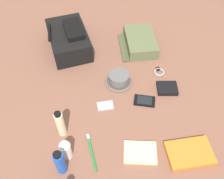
{
  "coord_description": "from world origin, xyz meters",
  "views": [
    {
      "loc": [
        -0.84,
        0.15,
        1.1
      ],
      "look_at": [
        0.0,
        0.0,
        0.04
      ],
      "focal_mm": 40.69,
      "sensor_mm": 36.0,
      "label": 1
    }
  ],
  "objects_px": {
    "toothbrush": "(91,150)",
    "toiletry_pouch": "(140,42)",
    "bucket_hat": "(119,79)",
    "toothpaste_tube": "(66,150)",
    "wristwatch": "(159,72)",
    "wallet": "(167,88)",
    "lotion_bottle": "(60,124)",
    "cell_phone": "(144,101)",
    "backpack": "(69,39)",
    "media_player": "(105,106)",
    "deodorant_spray": "(60,162)",
    "paperback_novel": "(190,153)",
    "notepad": "(140,153)"
  },
  "relations": [
    {
      "from": "lotion_bottle",
      "to": "notepad",
      "type": "height_order",
      "value": "lotion_bottle"
    },
    {
      "from": "deodorant_spray",
      "to": "wallet",
      "type": "relative_size",
      "value": 1.44
    },
    {
      "from": "bucket_hat",
      "to": "cell_phone",
      "type": "height_order",
      "value": "bucket_hat"
    },
    {
      "from": "wristwatch",
      "to": "toothbrush",
      "type": "relative_size",
      "value": 0.38
    },
    {
      "from": "paperback_novel",
      "to": "cell_phone",
      "type": "relative_size",
      "value": 1.66
    },
    {
      "from": "backpack",
      "to": "wristwatch",
      "type": "xyz_separation_m",
      "value": [
        -0.31,
        -0.5,
        -0.06
      ]
    },
    {
      "from": "backpack",
      "to": "wallet",
      "type": "bearing_deg",
      "value": -131.36
    },
    {
      "from": "bucket_hat",
      "to": "toothpaste_tube",
      "type": "xyz_separation_m",
      "value": [
        -0.39,
        0.32,
        0.02
      ]
    },
    {
      "from": "wristwatch",
      "to": "wallet",
      "type": "bearing_deg",
      "value": -177.43
    },
    {
      "from": "backpack",
      "to": "toothpaste_tube",
      "type": "bearing_deg",
      "value": 174.63
    },
    {
      "from": "bucket_hat",
      "to": "wallet",
      "type": "relative_size",
      "value": 1.41
    },
    {
      "from": "toothpaste_tube",
      "to": "paperback_novel",
      "type": "height_order",
      "value": "toothpaste_tube"
    },
    {
      "from": "wallet",
      "to": "notepad",
      "type": "xyz_separation_m",
      "value": [
        -0.34,
        0.24,
        -0.0
      ]
    },
    {
      "from": "cell_phone",
      "to": "bucket_hat",
      "type": "bearing_deg",
      "value": 34.42
    },
    {
      "from": "toiletry_pouch",
      "to": "toothbrush",
      "type": "bearing_deg",
      "value": 149.24
    },
    {
      "from": "notepad",
      "to": "lotion_bottle",
      "type": "bearing_deg",
      "value": 76.15
    },
    {
      "from": "wristwatch",
      "to": "backpack",
      "type": "bearing_deg",
      "value": 58.15
    },
    {
      "from": "bucket_hat",
      "to": "wristwatch",
      "type": "distance_m",
      "value": 0.25
    },
    {
      "from": "paperback_novel",
      "to": "wristwatch",
      "type": "height_order",
      "value": "paperback_novel"
    },
    {
      "from": "backpack",
      "to": "toothbrush",
      "type": "distance_m",
      "value": 0.73
    },
    {
      "from": "deodorant_spray",
      "to": "wallet",
      "type": "xyz_separation_m",
      "value": [
        0.35,
        -0.6,
        -0.06
      ]
    },
    {
      "from": "toothbrush",
      "to": "cell_phone",
      "type": "bearing_deg",
      "value": -53.84
    },
    {
      "from": "wristwatch",
      "to": "toiletry_pouch",
      "type": "bearing_deg",
      "value": 13.4
    },
    {
      "from": "toothbrush",
      "to": "bucket_hat",
      "type": "bearing_deg",
      "value": -28.12
    },
    {
      "from": "backpack",
      "to": "notepad",
      "type": "relative_size",
      "value": 2.48
    },
    {
      "from": "toiletry_pouch",
      "to": "wallet",
      "type": "relative_size",
      "value": 2.56
    },
    {
      "from": "backpack",
      "to": "deodorant_spray",
      "type": "relative_size",
      "value": 2.35
    },
    {
      "from": "media_player",
      "to": "wristwatch",
      "type": "xyz_separation_m",
      "value": [
        0.18,
        -0.35,
        0.0
      ]
    },
    {
      "from": "toothpaste_tube",
      "to": "notepad",
      "type": "height_order",
      "value": "toothpaste_tube"
    },
    {
      "from": "media_player",
      "to": "wristwatch",
      "type": "relative_size",
      "value": 1.19
    },
    {
      "from": "paperback_novel",
      "to": "notepad",
      "type": "distance_m",
      "value": 0.23
    },
    {
      "from": "toothpaste_tube",
      "to": "wallet",
      "type": "height_order",
      "value": "toothpaste_tube"
    },
    {
      "from": "lotion_bottle",
      "to": "paperback_novel",
      "type": "height_order",
      "value": "lotion_bottle"
    },
    {
      "from": "deodorant_spray",
      "to": "wristwatch",
      "type": "distance_m",
      "value": 0.77
    },
    {
      "from": "deodorant_spray",
      "to": "toothpaste_tube",
      "type": "distance_m",
      "value": 0.07
    },
    {
      "from": "backpack",
      "to": "media_player",
      "type": "bearing_deg",
      "value": -163.32
    },
    {
      "from": "toothpaste_tube",
      "to": "toothbrush",
      "type": "bearing_deg",
      "value": -88.79
    },
    {
      "from": "backpack",
      "to": "wristwatch",
      "type": "height_order",
      "value": "backpack"
    },
    {
      "from": "paperback_novel",
      "to": "lotion_bottle",
      "type": "bearing_deg",
      "value": 69.0
    },
    {
      "from": "lotion_bottle",
      "to": "cell_phone",
      "type": "distance_m",
      "value": 0.46
    },
    {
      "from": "media_player",
      "to": "notepad",
      "type": "bearing_deg",
      "value": -158.48
    },
    {
      "from": "deodorant_spray",
      "to": "toothpaste_tube",
      "type": "relative_size",
      "value": 1.43
    },
    {
      "from": "cell_phone",
      "to": "toothbrush",
      "type": "height_order",
      "value": "toothbrush"
    },
    {
      "from": "toothpaste_tube",
      "to": "wristwatch",
      "type": "height_order",
      "value": "toothpaste_tube"
    },
    {
      "from": "toothpaste_tube",
      "to": "paperback_novel",
      "type": "relative_size",
      "value": 0.52
    },
    {
      "from": "toothbrush",
      "to": "toiletry_pouch",
      "type": "bearing_deg",
      "value": -30.76
    },
    {
      "from": "bucket_hat",
      "to": "notepad",
      "type": "height_order",
      "value": "bucket_hat"
    },
    {
      "from": "toothpaste_tube",
      "to": "lotion_bottle",
      "type": "xyz_separation_m",
      "value": [
        0.12,
        0.01,
        0.03
      ]
    },
    {
      "from": "cell_phone",
      "to": "media_player",
      "type": "xyz_separation_m",
      "value": [
        0.01,
        0.21,
        -0.0
      ]
    },
    {
      "from": "bucket_hat",
      "to": "cell_phone",
      "type": "xyz_separation_m",
      "value": [
        -0.16,
        -0.11,
        -0.02
      ]
    }
  ]
}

